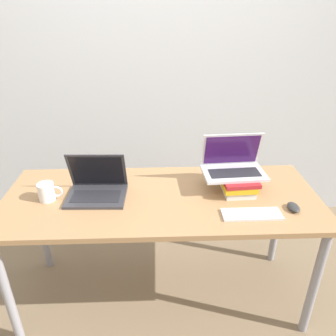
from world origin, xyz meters
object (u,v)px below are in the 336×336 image
laptop_on_books (233,165)px  mug (47,192)px  mouse (293,207)px  laptop_left (97,187)px  wireless_keyboard (252,214)px  book_stack (237,182)px

laptop_on_books → mug: 1.07m
mouse → laptop_left: bearing=170.0°
laptop_on_books → laptop_left: bearing=-174.7°
laptop_left → laptop_on_books: (0.79, 0.07, 0.09)m
laptop_on_books → mug: size_ratio=2.71×
laptop_on_books → mouse: laptop_on_books is taller
laptop_left → mouse: (1.07, -0.19, -0.03)m
laptop_on_books → wireless_keyboard: size_ratio=1.19×
laptop_on_books → mouse: (0.28, -0.26, -0.13)m
laptop_left → book_stack: (0.81, 0.03, -0.00)m
laptop_left → mug: laptop_left is taller
laptop_on_books → wireless_keyboard: (0.04, -0.30, -0.13)m
laptop_on_books → mug: laptop_on_books is taller
laptop_left → laptop_on_books: 0.80m
mouse → mug: size_ratio=0.71×
mug → laptop_on_books: bearing=6.0°
book_stack → mouse: book_stack is taller
laptop_left → mug: 0.27m
laptop_left → mug: size_ratio=2.46×
wireless_keyboard → mouse: bearing=10.6°
wireless_keyboard → mouse: (0.24, 0.04, 0.01)m
book_stack → mouse: 0.34m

